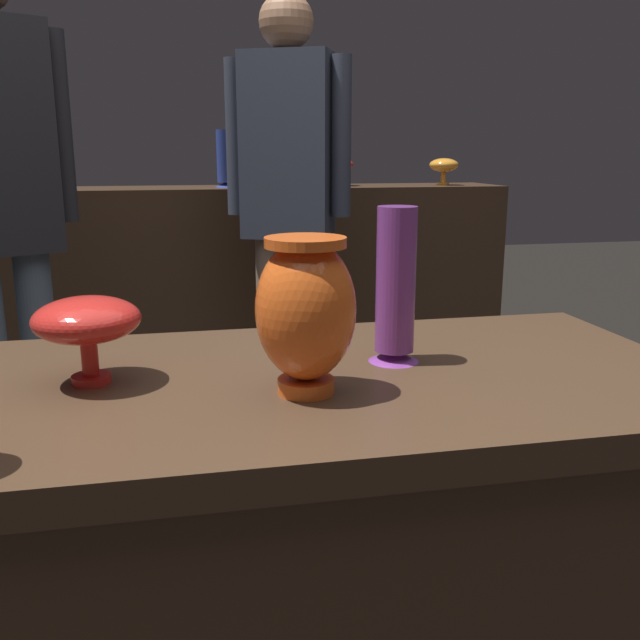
{
  "coord_description": "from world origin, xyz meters",
  "views": [
    {
      "loc": [
        -0.24,
        -1.04,
        1.15
      ],
      "look_at": [
        -0.03,
        -0.04,
        0.9
      ],
      "focal_mm": 39.06,
      "sensor_mm": 36.0,
      "label": 1
    }
  ],
  "objects": [
    {
      "name": "shelf_vase_far_right",
      "position": [
        1.04,
        2.16,
        1.08
      ],
      "size": [
        0.14,
        0.14,
        0.13
      ],
      "color": "orange",
      "rests_on": "back_display_shelf"
    },
    {
      "name": "back_display_shelf",
      "position": [
        0.0,
        2.2,
        0.49
      ],
      "size": [
        2.6,
        0.4,
        0.99
      ],
      "color": "#422D1E",
      "rests_on": "ground_plane"
    },
    {
      "name": "vase_centerpiece",
      "position": [
        -0.06,
        -0.08,
        0.93
      ],
      "size": [
        0.15,
        0.15,
        0.23
      ],
      "color": "#E55B1E",
      "rests_on": "display_plinth"
    },
    {
      "name": "vase_left_accent",
      "position": [
        -0.38,
        0.03,
        0.9
      ],
      "size": [
        0.16,
        0.16,
        0.14
      ],
      "color": "red",
      "rests_on": "display_plinth"
    },
    {
      "name": "display_plinth",
      "position": [
        0.0,
        0.0,
        0.4
      ],
      "size": [
        1.2,
        0.64,
        0.8
      ],
      "color": "#422D1E",
      "rests_on": "ground_plane"
    },
    {
      "name": "visitor_center_back",
      "position": [
        0.18,
        1.54,
        1.0
      ],
      "size": [
        0.43,
        0.3,
        1.69
      ],
      "rotation": [
        0.0,
        0.0,
        2.71
      ],
      "color": "#846B56",
      "rests_on": "ground_plane"
    },
    {
      "name": "shelf_vase_center",
      "position": [
        0.0,
        2.19,
        1.11
      ],
      "size": [
        0.1,
        0.1,
        0.25
      ],
      "color": "#2D429E",
      "rests_on": "back_display_shelf"
    },
    {
      "name": "shelf_vase_right",
      "position": [
        0.52,
        2.21,
        1.08
      ],
      "size": [
        0.17,
        0.17,
        0.13
      ],
      "color": "red",
      "rests_on": "back_display_shelf"
    },
    {
      "name": "vase_tall_behind",
      "position": [
        0.12,
        0.05,
        0.93
      ],
      "size": [
        0.09,
        0.09,
        0.26
      ],
      "color": "#7A388E",
      "rests_on": "display_plinth"
    }
  ]
}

